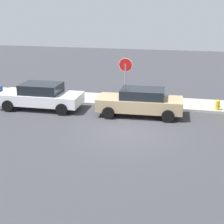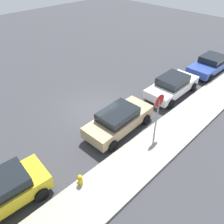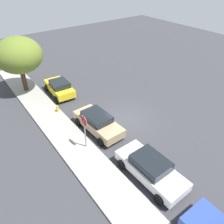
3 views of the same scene
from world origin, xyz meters
TOP-DOWN VIEW (x-y plane):
  - ground_plane at (0.00, 0.00)m, footprint 60.00×60.00m
  - sidewalk_curb at (0.00, 4.98)m, footprint 32.00×2.37m
  - stop_sign at (-0.96, 4.34)m, footprint 0.78×0.08m
  - parked_car_tan at (0.20, 2.58)m, footprint 4.51×2.12m
  - parked_car_white at (-5.39, 2.54)m, footprint 4.59×2.11m
  - parked_car_yellow at (7.01, 2.51)m, footprint 3.98×2.11m
  - parked_car_blue at (-10.81, 2.79)m, footprint 4.61×2.13m
  - fire_hydrant at (4.20, 4.07)m, footprint 0.30×0.22m

SIDE VIEW (x-z plane):
  - ground_plane at x=0.00m, z-range 0.00..0.00m
  - sidewalk_curb at x=0.00m, z-range 0.00..0.14m
  - fire_hydrant at x=4.20m, z-range 0.00..0.72m
  - parked_car_blue at x=-10.81m, z-range 0.02..1.41m
  - parked_car_white at x=-5.39m, z-range 0.02..1.46m
  - parked_car_yellow at x=7.01m, z-range 0.02..1.48m
  - parked_car_tan at x=0.20m, z-range 0.03..1.47m
  - stop_sign at x=-0.96m, z-range 0.52..3.26m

